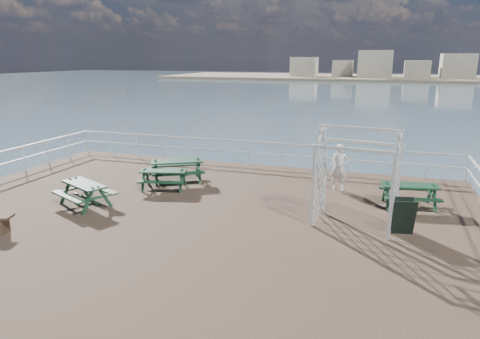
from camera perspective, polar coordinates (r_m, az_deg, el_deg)
name	(u,v)px	position (r m, az deg, el deg)	size (l,w,h in m)	color
ground	(184,220)	(13.42, -7.45, -6.72)	(18.00, 14.00, 0.30)	brown
sea_backdrop	(410,75)	(145.52, 21.77, 11.65)	(300.00, 300.00, 9.20)	#41596D
railing	(213,168)	(15.37, -3.65, 0.16)	(17.77, 13.76, 1.10)	silver
picnic_table_a	(177,166)	(16.87, -8.38, 0.44)	(2.51, 2.37, 0.96)	#153C24
picnic_table_b	(164,175)	(16.01, -10.15, -0.76)	(1.95, 1.72, 0.81)	#153C24
picnic_table_c	(409,191)	(14.95, 21.66, -2.63)	(1.95, 1.67, 0.84)	#153C24
picnic_table_d	(85,189)	(14.88, -20.02, -2.50)	(2.20, 2.03, 0.86)	#153C24
trellis_arbor	(356,183)	(12.57, 15.19, -1.73)	(2.47, 1.56, 2.88)	silver
sandwich_board	(403,217)	(12.61, 20.86, -5.90)	(0.71, 0.58, 1.02)	black
person	(339,167)	(15.95, 13.12, 0.27)	(0.62, 0.41, 1.71)	white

